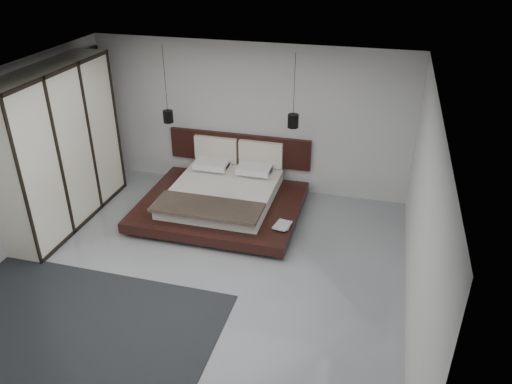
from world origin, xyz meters
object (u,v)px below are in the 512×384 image
(pendant_left, at_px, (168,116))
(bed, at_px, (223,196))
(lattice_screen, at_px, (94,119))
(wardrobe, at_px, (59,148))
(pendant_right, at_px, (293,121))
(rug, at_px, (57,340))

(pendant_left, bearing_deg, bed, -21.02)
(lattice_screen, relative_size, wardrobe, 0.96)
(lattice_screen, height_order, pendant_right, pendant_right)
(pendant_left, height_order, wardrobe, pendant_left)
(bed, relative_size, pendant_left, 2.02)
(rug, bearing_deg, wardrobe, 119.32)
(bed, xyz_separation_m, pendant_right, (1.14, 0.44, 1.38))
(lattice_screen, bearing_deg, pendant_right, -1.52)
(lattice_screen, xyz_separation_m, pendant_left, (1.60, -0.10, 0.24))
(rug, bearing_deg, lattice_screen, 112.86)
(wardrobe, bearing_deg, lattice_screen, 99.64)
(pendant_right, bearing_deg, lattice_screen, 178.48)
(wardrobe, relative_size, rug, 0.70)
(pendant_right, height_order, rug, pendant_right)
(pendant_right, relative_size, rug, 0.32)
(pendant_right, relative_size, wardrobe, 0.46)
(pendant_right, xyz_separation_m, rug, (-2.14, -4.05, -1.66))
(pendant_left, distance_m, rug, 4.33)
(pendant_right, distance_m, wardrobe, 3.91)
(lattice_screen, xyz_separation_m, wardrobe, (0.25, -1.48, 0.04))
(wardrobe, xyz_separation_m, rug, (1.50, -2.67, -1.33))
(pendant_left, bearing_deg, rug, -87.94)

